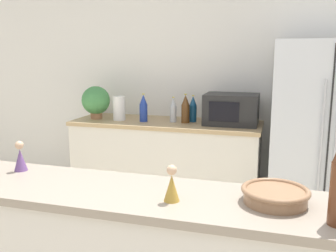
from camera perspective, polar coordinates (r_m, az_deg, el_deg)
wall_back at (r=3.78m, az=7.42°, el=6.29°), size 8.00×0.06×2.55m
back_counter at (r=3.71m, az=-0.26°, el=-6.41°), size 1.80×0.63×0.94m
refrigerator at (r=3.43m, az=22.49°, el=-2.24°), size 0.85×0.71×1.69m
potted_plant at (r=3.79m, az=-10.93°, el=3.77°), size 0.28×0.28×0.32m
paper_towel_roll at (r=3.67m, az=-7.47°, el=2.70°), size 0.12×0.12×0.23m
microwave at (r=3.47m, az=9.63°, el=2.55°), size 0.48×0.37×0.28m
back_bottle_0 at (r=3.57m, az=-3.76°, el=2.71°), size 0.08×0.08×0.27m
back_bottle_1 at (r=3.56m, az=3.83°, el=2.59°), size 0.07×0.07×0.25m
back_bottle_2 at (r=3.50m, az=2.67°, el=2.59°), size 0.08×0.08×0.27m
back_bottle_3 at (r=3.54m, az=0.80°, el=2.44°), size 0.06×0.06×0.24m
fruit_bowl at (r=1.51m, az=16.02°, el=-10.03°), size 0.26×0.26×0.06m
wise_man_figurine_blue at (r=1.47m, az=0.57°, el=-9.07°), size 0.06×0.06×0.15m
wise_man_figurine_crimson at (r=1.98m, az=-21.59°, el=-4.54°), size 0.06×0.06×0.15m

